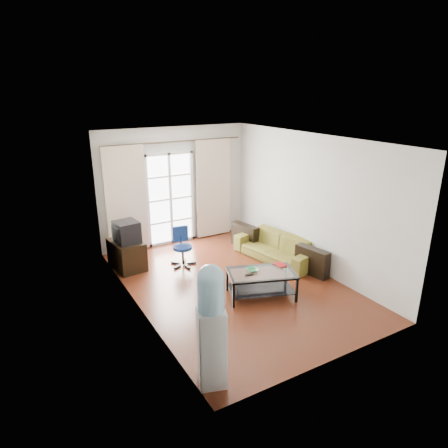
# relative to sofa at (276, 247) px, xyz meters

# --- Properties ---
(floor) EXTENTS (5.20, 5.20, 0.00)m
(floor) POSITION_rel_sofa_xyz_m (-1.39, -0.51, -0.27)
(floor) COLOR #5F2916
(floor) RESTS_ON ground
(ceiling) EXTENTS (5.20, 5.20, 0.00)m
(ceiling) POSITION_rel_sofa_xyz_m (-1.39, -0.51, 2.43)
(ceiling) COLOR white
(ceiling) RESTS_ON wall_back
(wall_back) EXTENTS (3.60, 0.02, 2.70)m
(wall_back) POSITION_rel_sofa_xyz_m (-1.39, 2.09, 1.08)
(wall_back) COLOR beige
(wall_back) RESTS_ON floor
(wall_front) EXTENTS (3.60, 0.02, 2.70)m
(wall_front) POSITION_rel_sofa_xyz_m (-1.39, -3.11, 1.08)
(wall_front) COLOR beige
(wall_front) RESTS_ON floor
(wall_left) EXTENTS (0.02, 5.20, 2.70)m
(wall_left) POSITION_rel_sofa_xyz_m (-3.19, -0.51, 1.08)
(wall_left) COLOR beige
(wall_left) RESTS_ON floor
(wall_right) EXTENTS (0.02, 5.20, 2.70)m
(wall_right) POSITION_rel_sofa_xyz_m (0.41, -0.51, 1.08)
(wall_right) COLOR beige
(wall_right) RESTS_ON floor
(french_door) EXTENTS (1.16, 0.06, 2.15)m
(french_door) POSITION_rel_sofa_xyz_m (-1.54, 2.03, 0.80)
(french_door) COLOR white
(french_door) RESTS_ON wall_back
(curtain_rod) EXTENTS (3.30, 0.04, 0.04)m
(curtain_rod) POSITION_rel_sofa_xyz_m (-1.39, 1.99, 2.11)
(curtain_rod) COLOR #4C3F2D
(curtain_rod) RESTS_ON wall_back
(curtain_left) EXTENTS (0.90, 0.07, 2.35)m
(curtain_left) POSITION_rel_sofa_xyz_m (-2.59, 1.97, 0.93)
(curtain_left) COLOR beige
(curtain_left) RESTS_ON curtain_rod
(curtain_right) EXTENTS (0.90, 0.07, 2.35)m
(curtain_right) POSITION_rel_sofa_xyz_m (-0.44, 1.97, 0.93)
(curtain_right) COLOR beige
(curtain_right) RESTS_ON curtain_rod
(radiator) EXTENTS (0.64, 0.12, 0.64)m
(radiator) POSITION_rel_sofa_xyz_m (-0.59, 1.99, 0.06)
(radiator) COLOR gray
(radiator) RESTS_ON floor
(sofa) EXTENTS (2.16, 1.46, 0.55)m
(sofa) POSITION_rel_sofa_xyz_m (0.00, 0.00, 0.00)
(sofa) COLOR brown
(sofa) RESTS_ON floor
(coffee_table) EXTENTS (1.32, 1.02, 0.47)m
(coffee_table) POSITION_rel_sofa_xyz_m (-1.20, -1.17, 0.03)
(coffee_table) COLOR silver
(coffee_table) RESTS_ON floor
(bowl) EXTENTS (0.26, 0.26, 0.05)m
(bowl) POSITION_rel_sofa_xyz_m (-1.32, -1.07, 0.22)
(bowl) COLOR green
(bowl) RESTS_ON coffee_table
(book) EXTENTS (0.19, 0.24, 0.02)m
(book) POSITION_rel_sofa_xyz_m (-0.83, -1.11, 0.21)
(book) COLOR maroon
(book) RESTS_ON coffee_table
(remote) EXTENTS (0.17, 0.07, 0.02)m
(remote) POSITION_rel_sofa_xyz_m (-1.46, -1.18, 0.21)
(remote) COLOR black
(remote) RESTS_ON coffee_table
(tv_stand) EXTENTS (0.63, 0.86, 0.58)m
(tv_stand) POSITION_rel_sofa_xyz_m (-2.90, 1.15, 0.02)
(tv_stand) COLOR black
(tv_stand) RESTS_ON floor
(crt_tv) EXTENTS (0.52, 0.51, 0.43)m
(crt_tv) POSITION_rel_sofa_xyz_m (-2.89, 1.10, 0.53)
(crt_tv) COLOR black
(crt_tv) RESTS_ON tv_stand
(task_chair) EXTENTS (0.65, 0.65, 0.81)m
(task_chair) POSITION_rel_sofa_xyz_m (-1.85, 0.73, -0.04)
(task_chair) COLOR black
(task_chair) RESTS_ON floor
(water_cooler) EXTENTS (0.41, 0.41, 1.62)m
(water_cooler) POSITION_rel_sofa_xyz_m (-2.99, -2.68, 0.57)
(water_cooler) COLOR silver
(water_cooler) RESTS_ON floor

